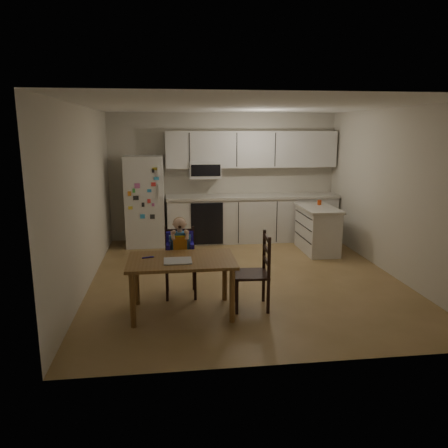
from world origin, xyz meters
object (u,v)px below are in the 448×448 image
object	(u,v)px
chair_side	(259,266)
chair_booster	(180,248)
refrigerator	(145,201)
dining_table	(182,266)
kitchen_island	(317,229)
red_cup	(319,202)

from	to	relation	value
chair_side	chair_booster	bearing A→B (deg)	-117.57
refrigerator	dining_table	distance (m)	3.38
kitchen_island	chair_booster	distance (m)	3.12
chair_side	dining_table	bearing A→B (deg)	-83.77
refrigerator	chair_booster	world-z (taller)	refrigerator
dining_table	chair_side	size ratio (longest dim) A/B	1.33
refrigerator	chair_side	distance (m)	3.63
red_cup	chair_side	xyz separation A→B (m)	(-1.68, -2.62, -0.33)
red_cup	dining_table	bearing A→B (deg)	-134.54
red_cup	dining_table	xyz separation A→B (m)	(-2.62, -2.66, -0.28)
dining_table	chair_booster	bearing A→B (deg)	89.97
dining_table	chair_booster	world-z (taller)	chair_booster
red_cup	dining_table	distance (m)	3.75
kitchen_island	dining_table	distance (m)	3.51
red_cup	kitchen_island	bearing A→B (deg)	-112.97
chair_booster	chair_side	xyz separation A→B (m)	(0.94, -0.57, -0.11)
kitchen_island	red_cup	xyz separation A→B (m)	(0.10, 0.23, 0.45)
red_cup	chair_booster	bearing A→B (deg)	-141.98
chair_booster	refrigerator	bearing A→B (deg)	102.56
kitchen_island	chair_booster	xyz separation A→B (m)	(-2.53, -1.82, 0.23)
red_cup	chair_side	size ratio (longest dim) A/B	0.09
red_cup	chair_booster	distance (m)	3.33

